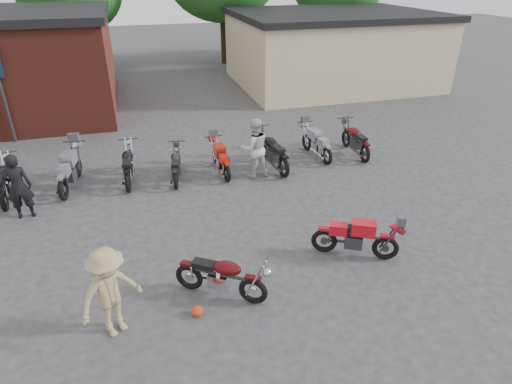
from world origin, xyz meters
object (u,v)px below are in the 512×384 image
object	(u,v)px
helmet	(197,311)
row_bike_5	(272,149)
row_bike_3	(176,163)
person_light	(255,148)
row_bike_6	(316,142)
vintage_motorcycle	(222,274)
row_bike_1	(69,168)
person_dark	(18,186)
row_bike_4	(221,157)
person_tan	(110,293)
row_bike_2	(128,163)
row_bike_7	(355,138)
sportbike	(357,236)
row_bike_0	(5,179)

from	to	relation	value
helmet	row_bike_5	size ratio (longest dim) A/B	0.11
row_bike_3	row_bike_5	bearing A→B (deg)	-80.77
person_light	row_bike_6	xyz separation A→B (m)	(2.46, 0.89, -0.39)
vintage_motorcycle	helmet	bearing A→B (deg)	-111.21
helmet	row_bike_1	distance (m)	6.95
person_dark	row_bike_4	size ratio (longest dim) A/B	0.98
person_tan	row_bike_2	distance (m)	6.31
row_bike_1	row_bike_4	distance (m)	4.51
person_dark	row_bike_7	size ratio (longest dim) A/B	0.89
vintage_motorcycle	sportbike	xyz separation A→B (m)	(3.21, 0.49, -0.00)
row_bike_0	person_light	bearing A→B (deg)	-99.36
vintage_motorcycle	helmet	distance (m)	0.83
sportbike	person_light	distance (m)	4.82
row_bike_1	row_bike_7	size ratio (longest dim) A/B	1.06
row_bike_3	row_bike_7	bearing A→B (deg)	-78.42
row_bike_3	row_bike_7	distance (m)	6.25
row_bike_6	row_bike_5	bearing A→B (deg)	97.34
person_tan	row_bike_4	bearing A→B (deg)	31.17
row_bike_1	row_bike_6	distance (m)	7.93
row_bike_7	sportbike	bearing A→B (deg)	154.46
helmet	row_bike_1	world-z (taller)	row_bike_1
row_bike_1	row_bike_5	distance (m)	6.20
row_bike_4	helmet	bearing A→B (deg)	160.62
row_bike_6	row_bike_1	bearing A→B (deg)	84.53
row_bike_2	row_bike_7	size ratio (longest dim) A/B	1.00
helmet	row_bike_0	xyz separation A→B (m)	(-4.42, 6.13, 0.48)
row_bike_0	sportbike	bearing A→B (deg)	-127.51
row_bike_0	row_bike_3	world-z (taller)	row_bike_0
row_bike_6	row_bike_7	size ratio (longest dim) A/B	0.96
row_bike_4	row_bike_5	bearing A→B (deg)	-95.33
row_bike_2	row_bike_7	xyz separation A→B (m)	(7.65, 0.00, -0.00)
person_dark	row_bike_6	bearing A→B (deg)	-174.32
row_bike_1	row_bike_5	xyz separation A→B (m)	(6.19, -0.32, 0.01)
row_bike_5	row_bike_0	bearing A→B (deg)	81.69
sportbike	person_dark	world-z (taller)	person_dark
row_bike_7	person_dark	bearing A→B (deg)	99.75
person_light	helmet	bearing A→B (deg)	60.86
helmet	row_bike_3	world-z (taller)	row_bike_3
helmet	row_bike_0	world-z (taller)	row_bike_0
row_bike_5	row_bike_6	size ratio (longest dim) A/B	1.13
vintage_motorcycle	row_bike_7	bearing A→B (deg)	78.58
vintage_motorcycle	helmet	size ratio (longest dim) A/B	8.04
person_dark	vintage_motorcycle	bearing A→B (deg)	129.84
person_tan	row_bike_5	world-z (taller)	person_tan
row_bike_1	row_bike_2	world-z (taller)	row_bike_1
row_bike_3	row_bike_5	distance (m)	3.11
person_dark	row_bike_6	distance (m)	9.11
person_light	row_bike_1	world-z (taller)	person_light
vintage_motorcycle	row_bike_3	bearing A→B (deg)	126.36
row_bike_0	row_bike_7	distance (m)	11.01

